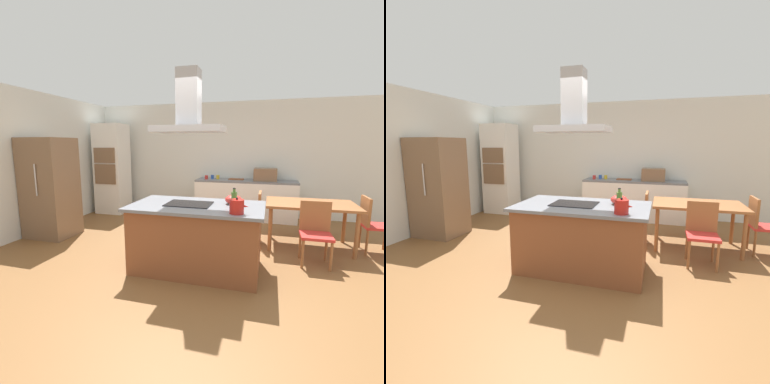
% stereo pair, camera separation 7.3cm
% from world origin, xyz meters
% --- Properties ---
extents(ground, '(16.00, 16.00, 0.00)m').
position_xyz_m(ground, '(0.00, 1.50, 0.00)').
color(ground, brown).
extents(wall_back, '(7.20, 0.10, 2.70)m').
position_xyz_m(wall_back, '(0.00, 3.25, 1.35)').
color(wall_back, silver).
rests_on(wall_back, ground).
extents(wall_left, '(0.10, 8.80, 2.70)m').
position_xyz_m(wall_left, '(-3.45, 1.00, 1.35)').
color(wall_left, silver).
rests_on(wall_left, ground).
extents(kitchen_island, '(1.77, 1.04, 0.90)m').
position_xyz_m(kitchen_island, '(0.00, 0.00, 0.45)').
color(kitchen_island, brown).
rests_on(kitchen_island, ground).
extents(cooktop, '(0.60, 0.44, 0.01)m').
position_xyz_m(cooktop, '(-0.11, 0.00, 0.91)').
color(cooktop, black).
rests_on(cooktop, kitchen_island).
extents(tea_kettle, '(0.22, 0.17, 0.19)m').
position_xyz_m(tea_kettle, '(0.57, -0.35, 0.98)').
color(tea_kettle, '#B21E19').
rests_on(tea_kettle, kitchen_island).
extents(olive_oil_bottle, '(0.07, 0.07, 0.26)m').
position_xyz_m(olive_oil_bottle, '(0.50, -0.08, 1.01)').
color(olive_oil_bottle, '#47722D').
rests_on(olive_oil_bottle, kitchen_island).
extents(mixing_bowl, '(0.22, 0.22, 0.12)m').
position_xyz_m(mixing_bowl, '(0.46, 0.18, 0.96)').
color(mixing_bowl, red).
rests_on(mixing_bowl, kitchen_island).
extents(back_counter, '(2.27, 0.62, 0.90)m').
position_xyz_m(back_counter, '(0.40, 2.88, 0.45)').
color(back_counter, white).
rests_on(back_counter, ground).
extents(countertop_microwave, '(0.50, 0.38, 0.28)m').
position_xyz_m(countertop_microwave, '(0.82, 2.88, 1.04)').
color(countertop_microwave, brown).
rests_on(countertop_microwave, back_counter).
extents(coffee_mug_red, '(0.08, 0.08, 0.09)m').
position_xyz_m(coffee_mug_red, '(-0.52, 2.82, 0.95)').
color(coffee_mug_red, red).
rests_on(coffee_mug_red, back_counter).
extents(coffee_mug_blue, '(0.08, 0.08, 0.09)m').
position_xyz_m(coffee_mug_blue, '(-0.40, 2.95, 0.95)').
color(coffee_mug_blue, '#2D56B2').
rests_on(coffee_mug_blue, back_counter).
extents(coffee_mug_yellow, '(0.08, 0.08, 0.09)m').
position_xyz_m(coffee_mug_yellow, '(-0.27, 2.95, 0.95)').
color(coffee_mug_yellow, gold).
rests_on(coffee_mug_yellow, back_counter).
extents(cutting_board, '(0.34, 0.24, 0.02)m').
position_xyz_m(cutting_board, '(0.17, 2.93, 0.91)').
color(cutting_board, brown).
rests_on(cutting_board, back_counter).
extents(wall_oven_stack, '(0.70, 0.66, 2.20)m').
position_xyz_m(wall_oven_stack, '(-2.90, 2.65, 1.10)').
color(wall_oven_stack, white).
rests_on(wall_oven_stack, ground).
extents(refrigerator, '(0.80, 0.73, 1.82)m').
position_xyz_m(refrigerator, '(-2.98, 0.66, 0.91)').
color(refrigerator, brown).
rests_on(refrigerator, ground).
extents(dining_table, '(1.40, 0.90, 0.75)m').
position_xyz_m(dining_table, '(1.58, 1.32, 0.67)').
color(dining_table, '#995B33').
rests_on(dining_table, ground).
extents(chair_at_left_end, '(0.42, 0.42, 0.89)m').
position_xyz_m(chair_at_left_end, '(0.67, 1.32, 0.51)').
color(chair_at_left_end, red).
rests_on(chair_at_left_end, ground).
extents(chair_at_right_end, '(0.42, 0.42, 0.89)m').
position_xyz_m(chair_at_right_end, '(2.50, 1.32, 0.51)').
color(chair_at_right_end, red).
rests_on(chair_at_right_end, ground).
extents(chair_facing_island, '(0.42, 0.42, 0.89)m').
position_xyz_m(chair_facing_island, '(1.58, 0.66, 0.51)').
color(chair_facing_island, red).
rests_on(chair_facing_island, ground).
extents(range_hood, '(0.90, 0.55, 0.78)m').
position_xyz_m(range_hood, '(-0.11, 0.00, 2.10)').
color(range_hood, '#ADADB2').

